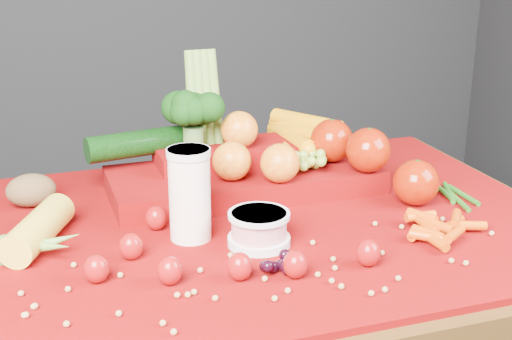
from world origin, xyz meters
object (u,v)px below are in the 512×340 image
object	(u,v)px
yogurt_bowl	(259,228)
table	(260,274)
milk_glass	(190,191)
produce_mound	(259,160)

from	to	relation	value
yogurt_bowl	table	bearing A→B (deg)	70.30
table	milk_glass	size ratio (longest dim) A/B	7.05
table	produce_mound	xyz separation A→B (m)	(0.05, 0.15, 0.17)
table	yogurt_bowl	world-z (taller)	yogurt_bowl
milk_glass	yogurt_bowl	xyz separation A→B (m)	(0.10, -0.06, -0.05)
milk_glass	yogurt_bowl	bearing A→B (deg)	-31.66
table	produce_mound	world-z (taller)	produce_mound
table	milk_glass	world-z (taller)	milk_glass
milk_glass	produce_mound	world-z (taller)	produce_mound
milk_glass	yogurt_bowl	size ratio (longest dim) A/B	1.51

